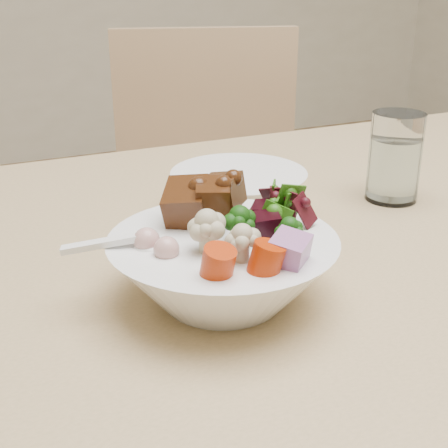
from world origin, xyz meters
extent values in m
cube|color=tan|center=(-0.11, 0.60, 0.44)|extent=(0.52, 0.52, 0.04)
cube|color=tan|center=(-0.06, 0.78, 0.67)|extent=(0.40, 0.15, 0.45)
cylinder|color=tan|center=(-0.33, 0.48, 0.21)|extent=(0.03, 0.03, 0.42)
cylinder|color=tan|center=(0.00, 0.38, 0.21)|extent=(0.03, 0.03, 0.42)
cylinder|color=tan|center=(-0.23, 0.82, 0.21)|extent=(0.03, 0.03, 0.42)
cylinder|color=tan|center=(0.10, 0.72, 0.21)|extent=(0.03, 0.03, 0.42)
sphere|color=black|center=(-0.40, -0.08, 0.82)|extent=(0.03, 0.03, 0.03)
sphere|color=#C5BB95|center=(-0.44, -0.09, 0.82)|extent=(0.04, 0.04, 0.04)
cube|color=black|center=(-0.36, -0.06, 0.81)|extent=(0.03, 0.03, 0.02)
cube|color=#9D5E98|center=(-0.39, -0.13, 0.82)|extent=(0.04, 0.05, 0.03)
cylinder|color=#C53805|center=(-0.44, -0.13, 0.82)|extent=(0.03, 0.03, 0.03)
sphere|color=#D39B94|center=(-0.47, -0.08, 0.81)|extent=(0.02, 0.02, 0.02)
ellipsoid|color=white|center=(-0.47, -0.06, 0.81)|extent=(0.04, 0.04, 0.01)
cube|color=white|center=(-0.51, -0.04, 0.81)|extent=(0.06, 0.03, 0.02)
cylinder|color=silver|center=(-0.11, 0.07, 0.80)|extent=(0.06, 0.06, 0.11)
cylinder|color=white|center=(-0.11, 0.07, 0.79)|extent=(0.06, 0.06, 0.07)
camera|label=1|loc=(-0.62, -0.51, 1.03)|focal=50.00mm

